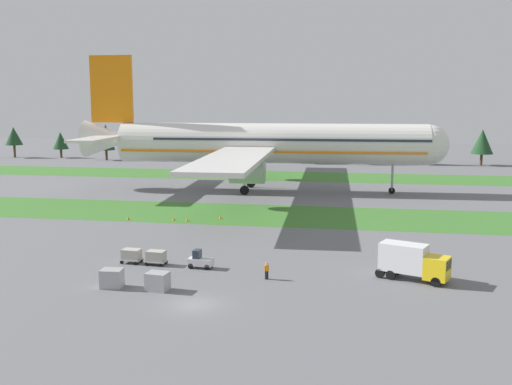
# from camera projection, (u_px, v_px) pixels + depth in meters

# --- Properties ---
(ground_plane) EXTENTS (400.00, 400.00, 0.00)m
(ground_plane) POSITION_uv_depth(u_px,v_px,m) (194.00, 305.00, 52.81)
(ground_plane) COLOR slate
(grass_strip_near) EXTENTS (320.00, 17.43, 0.01)m
(grass_strip_near) POSITION_uv_depth(u_px,v_px,m) (267.00, 215.00, 93.26)
(grass_strip_near) COLOR #3D752D
(grass_strip_near) RESTS_ON ground
(grass_strip_far) EXTENTS (320.00, 17.43, 0.01)m
(grass_strip_far) POSITION_uv_depth(u_px,v_px,m) (298.00, 176.00, 138.88)
(grass_strip_far) COLOR #3D752D
(grass_strip_far) RESTS_ON ground
(airliner) EXTENTS (70.05, 86.26, 26.00)m
(airliner) POSITION_uv_depth(u_px,v_px,m) (261.00, 143.00, 115.33)
(airliner) COLOR silver
(airliner) RESTS_ON ground
(baggage_tug) EXTENTS (2.70, 1.51, 1.97)m
(baggage_tug) POSITION_uv_depth(u_px,v_px,m) (200.00, 261.00, 64.04)
(baggage_tug) COLOR silver
(baggage_tug) RESTS_ON ground
(cargo_dolly_lead) EXTENTS (2.31, 1.67, 1.55)m
(cargo_dolly_lead) POSITION_uv_depth(u_px,v_px,m) (156.00, 257.00, 65.26)
(cargo_dolly_lead) COLOR #A3A3A8
(cargo_dolly_lead) RESTS_ON ground
(cargo_dolly_second) EXTENTS (2.31, 1.67, 1.55)m
(cargo_dolly_second) POSITION_uv_depth(u_px,v_px,m) (132.00, 255.00, 65.98)
(cargo_dolly_second) COLOR #A3A3A8
(cargo_dolly_second) RESTS_ON ground
(catering_truck) EXTENTS (7.31, 4.72, 3.58)m
(catering_truck) POSITION_uv_depth(u_px,v_px,m) (412.00, 261.00, 59.68)
(catering_truck) COLOR yellow
(catering_truck) RESTS_ON ground
(ground_crew_marshaller) EXTENTS (0.42, 0.43, 1.74)m
(ground_crew_marshaller) POSITION_uv_depth(u_px,v_px,m) (267.00, 270.00, 60.09)
(ground_crew_marshaller) COLOR black
(ground_crew_marshaller) RESTS_ON ground
(uld_container_0) EXTENTS (2.18, 1.83, 1.71)m
(uld_container_0) POSITION_uv_depth(u_px,v_px,m) (158.00, 281.00, 56.67)
(uld_container_0) COLOR #A3A3A8
(uld_container_0) RESTS_ON ground
(uld_container_1) EXTENTS (2.12, 1.76, 1.77)m
(uld_container_1) POSITION_uv_depth(u_px,v_px,m) (112.00, 278.00, 57.52)
(uld_container_1) COLOR #A3A3A8
(uld_container_1) RESTS_ON ground
(taxiway_marker_0) EXTENTS (0.44, 0.44, 0.47)m
(taxiway_marker_0) POSITION_uv_depth(u_px,v_px,m) (187.00, 220.00, 88.38)
(taxiway_marker_0) COLOR orange
(taxiway_marker_0) RESTS_ON ground
(taxiway_marker_1) EXTENTS (0.44, 0.44, 0.47)m
(taxiway_marker_1) POSITION_uv_depth(u_px,v_px,m) (174.00, 219.00, 89.01)
(taxiway_marker_1) COLOR orange
(taxiway_marker_1) RESTS_ON ground
(taxiway_marker_2) EXTENTS (0.44, 0.44, 0.48)m
(taxiway_marker_2) POSITION_uv_depth(u_px,v_px,m) (220.00, 217.00, 90.30)
(taxiway_marker_2) COLOR orange
(taxiway_marker_2) RESTS_ON ground
(taxiway_marker_3) EXTENTS (0.44, 0.44, 0.52)m
(taxiway_marker_3) POSITION_uv_depth(u_px,v_px,m) (128.00, 218.00, 89.46)
(taxiway_marker_3) COLOR orange
(taxiway_marker_3) RESTS_ON ground
(distant_tree_line) EXTENTS (185.65, 10.04, 12.40)m
(distant_tree_line) POSITION_uv_depth(u_px,v_px,m) (342.00, 140.00, 165.81)
(distant_tree_line) COLOR #4C3823
(distant_tree_line) RESTS_ON ground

